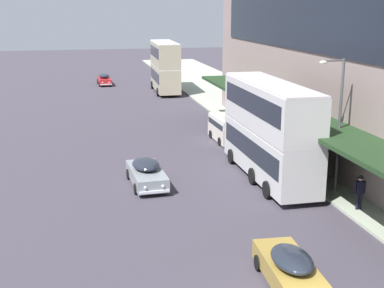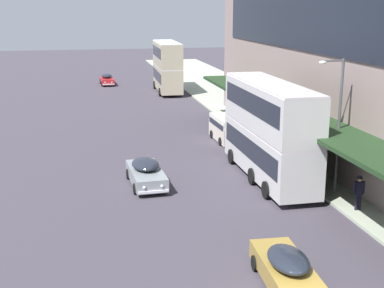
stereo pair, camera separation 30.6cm
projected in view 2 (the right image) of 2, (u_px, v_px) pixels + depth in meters
The scene contains 8 objects.
transit_bus_kerbside_front at pixel (269, 128), 32.60m from camera, with size 2.78×10.81×6.04m.
transit_bus_kerbside_rear at pixel (167, 65), 65.75m from camera, with size 3.05×9.43×6.19m.
sedan_second_mid at pixel (146, 173), 32.13m from camera, with size 2.12×4.91×1.53m.
sedan_lead_mid at pixel (107, 79), 72.73m from camera, with size 1.86×4.80×1.49m.
sedan_far_back at pixel (286, 269), 20.43m from camera, with size 2.03×4.80×1.53m.
vw_van at pixel (226, 127), 42.49m from camera, with size 1.99×4.59×1.96m.
pedestrian_at_kerb at pixel (359, 191), 27.68m from camera, with size 0.62×0.33×1.86m.
street_lamp at pixel (337, 117), 29.62m from camera, with size 1.50×0.28×7.57m.
Camera 2 is at (-7.10, -14.33, 10.53)m, focal length 50.00 mm.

